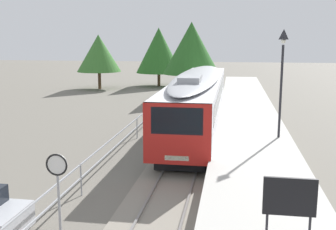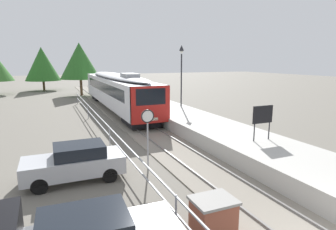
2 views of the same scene
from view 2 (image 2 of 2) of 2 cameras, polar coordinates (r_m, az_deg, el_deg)
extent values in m
plane|color=#6B665B|center=(26.25, -15.49, -0.23)|extent=(160.00, 160.00, 0.00)
cube|color=gray|center=(26.79, -9.14, 0.32)|extent=(3.20, 60.00, 0.06)
cube|color=slate|center=(26.62, -10.64, 0.36)|extent=(0.08, 60.00, 0.08)
cube|color=slate|center=(26.96, -7.66, 0.58)|extent=(0.08, 60.00, 0.08)
cube|color=silver|center=(28.77, -10.41, 4.90)|extent=(2.80, 20.34, 2.55)
cube|color=red|center=(19.16, -3.59, 2.08)|extent=(2.80, 0.24, 2.55)
cube|color=black|center=(19.01, -3.52, 3.72)|extent=(2.13, 0.08, 1.12)
cube|color=black|center=(28.73, -10.44, 5.71)|extent=(2.82, 17.09, 0.92)
ellipsoid|color=#9EA0A5|center=(28.65, -10.51, 7.80)|extent=(2.69, 19.53, 0.44)
cube|color=#9EA0A5|center=(23.71, -7.75, 7.93)|extent=(1.10, 2.20, 0.36)
cube|color=#EAE5C6|center=(19.27, -3.48, -0.87)|extent=(1.00, 0.10, 0.20)
cube|color=black|center=(21.59, -5.60, -1.12)|extent=(2.24, 3.20, 0.55)
cube|color=black|center=(36.51, -13.09, 3.61)|extent=(2.24, 3.20, 0.55)
cube|color=#B7B5AD|center=(27.67, -2.63, 1.67)|extent=(3.90, 60.00, 0.90)
cylinder|color=#232328|center=(24.95, 2.72, 7.01)|extent=(0.12, 0.12, 4.60)
pyramid|color=#232328|center=(24.92, 2.78, 13.45)|extent=(0.34, 0.34, 0.50)
sphere|color=silver|center=(24.90, 2.77, 12.72)|extent=(0.24, 0.24, 0.24)
cylinder|color=#232328|center=(14.84, 17.09, -3.44)|extent=(0.06, 0.06, 0.90)
cylinder|color=#232328|center=(15.47, 19.81, -3.03)|extent=(0.06, 0.06, 0.90)
cube|color=black|center=(14.97, 18.69, 0.11)|extent=(1.20, 0.08, 0.90)
cylinder|color=#9EA0A5|center=(12.85, -4.12, -6.35)|extent=(0.07, 0.07, 2.20)
cylinder|color=white|center=(12.49, -4.17, -0.24)|extent=(0.60, 0.03, 0.60)
torus|color=black|center=(12.47, -4.15, -0.25)|extent=(0.61, 0.05, 0.61)
cube|color=brown|center=(8.57, 9.12, -20.06)|extent=(1.10, 0.90, 1.05)
cube|color=gray|center=(8.29, 9.25, -16.71)|extent=(1.21, 0.99, 0.08)
cube|color=#9EA0A5|center=(16.29, -11.82, -2.46)|extent=(0.05, 36.00, 0.05)
cube|color=#9EA0A5|center=(16.42, -11.75, -4.20)|extent=(0.05, 36.00, 0.05)
cylinder|color=#9EA0A5|center=(8.42, 1.62, -19.71)|extent=(0.06, 0.06, 1.25)
cylinder|color=#9EA0A5|center=(16.43, -11.74, -4.41)|extent=(0.06, 0.06, 1.25)
cylinder|color=#9EA0A5|center=(25.12, -15.92, 0.71)|extent=(0.06, 0.06, 1.25)
cylinder|color=#9EA0A5|center=(33.97, -17.94, 3.18)|extent=(0.06, 0.06, 1.25)
cube|color=black|center=(7.02, -16.72, -20.78)|extent=(2.06, 1.63, 0.50)
cube|color=#B7BABF|center=(12.45, -18.57, -9.59)|extent=(4.01, 1.78, 0.72)
cube|color=black|center=(12.27, -17.58, -6.82)|extent=(2.01, 1.56, 0.50)
cylinder|color=black|center=(11.85, -24.67, -12.99)|extent=(0.62, 0.20, 0.62)
cylinder|color=black|center=(13.30, -24.52, -10.35)|extent=(0.62, 0.20, 0.62)
cylinder|color=black|center=(12.01, -11.73, -11.85)|extent=(0.62, 0.20, 0.62)
cylinder|color=black|center=(13.44, -13.08, -9.39)|extent=(0.62, 0.20, 0.62)
cylinder|color=brown|center=(42.23, -17.20, 5.42)|extent=(0.36, 0.36, 2.37)
cone|color=#286023|center=(42.07, -17.48, 10.44)|extent=(5.56, 5.56, 5.03)
cylinder|color=brown|center=(51.52, -23.89, 5.50)|extent=(0.36, 0.36, 1.66)
cone|color=#286023|center=(51.36, -24.20, 9.44)|extent=(5.57, 5.57, 5.46)
camera|label=1|loc=(8.78, 56.18, 11.92)|focal=43.53mm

